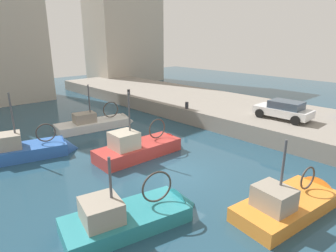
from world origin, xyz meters
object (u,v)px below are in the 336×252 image
at_px(fishing_boat_red, 142,152).
at_px(fishing_boat_teal, 136,221).
at_px(fishing_boat_orange, 292,207).
at_px(fishing_boat_white, 98,126).
at_px(parked_car_white, 284,110).
at_px(fishing_boat_blue, 31,154).
at_px(mooring_bollard_north, 129,92).
at_px(mooring_bollard_mid, 187,105).

xyz_separation_m(fishing_boat_red, fishing_boat_teal, (-4.42, -5.14, -0.02)).
relative_size(fishing_boat_orange, fishing_boat_white, 0.89).
bearing_deg(fishing_boat_teal, parked_car_white, 4.47).
distance_m(fishing_boat_blue, mooring_bollard_north, 13.61).
height_order(fishing_boat_blue, mooring_bollard_north, fishing_boat_blue).
bearing_deg(fishing_boat_orange, fishing_boat_blue, 113.60).
bearing_deg(fishing_boat_blue, fishing_boat_red, -41.80).
height_order(fishing_boat_white, mooring_bollard_north, fishing_boat_white).
relative_size(fishing_boat_orange, fishing_boat_blue, 1.01).
xyz_separation_m(fishing_boat_red, fishing_boat_white, (0.92, 6.69, -0.04)).
bearing_deg(fishing_boat_teal, fishing_boat_red, 49.27).
relative_size(parked_car_white, mooring_bollard_mid, 7.04).
bearing_deg(parked_car_white, fishing_boat_white, 129.29).
distance_m(fishing_boat_white, fishing_boat_teal, 12.98).
height_order(fishing_boat_orange, mooring_bollard_north, fishing_boat_orange).
xyz_separation_m(fishing_boat_orange, fishing_boat_blue, (-5.80, 13.28, 0.01)).
relative_size(fishing_boat_red, parked_car_white, 1.58).
height_order(fishing_boat_blue, parked_car_white, fishing_boat_blue).
bearing_deg(mooring_bollard_north, fishing_boat_red, -122.74).
bearing_deg(fishing_boat_teal, fishing_boat_orange, -35.13).
height_order(fishing_boat_white, fishing_boat_teal, fishing_boat_white).
bearing_deg(mooring_bollard_mid, fishing_boat_orange, -117.70).
distance_m(parked_car_white, mooring_bollard_mid, 7.41).
xyz_separation_m(fishing_boat_orange, mooring_bollard_north, (6.13, 19.68, 1.36)).
distance_m(fishing_boat_white, mooring_bollard_north, 7.46).
bearing_deg(mooring_bollard_mid, fishing_boat_blue, 172.36).
xyz_separation_m(fishing_boat_orange, mooring_bollard_mid, (6.13, 11.68, 1.36)).
relative_size(fishing_boat_orange, mooring_bollard_mid, 10.52).
distance_m(fishing_boat_red, parked_car_white, 10.64).
bearing_deg(fishing_boat_blue, parked_car_white, -30.03).
distance_m(fishing_boat_white, mooring_bollard_mid, 7.30).
distance_m(fishing_boat_orange, fishing_boat_white, 15.53).
height_order(fishing_boat_blue, mooring_bollard_mid, fishing_boat_blue).
bearing_deg(fishing_boat_white, fishing_boat_blue, -159.10).
xyz_separation_m(mooring_bollard_mid, mooring_bollard_north, (0.00, 8.00, 0.00)).
bearing_deg(fishing_boat_white, fishing_boat_red, -97.85).
distance_m(mooring_bollard_mid, mooring_bollard_north, 8.00).
relative_size(fishing_boat_blue, parked_car_white, 1.48).
xyz_separation_m(fishing_boat_orange, fishing_boat_white, (0.09, 15.53, -0.01)).
height_order(fishing_boat_white, parked_car_white, fishing_boat_white).
bearing_deg(fishing_boat_orange, fishing_boat_white, 89.68).
distance_m(fishing_boat_red, fishing_boat_blue, 6.66).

